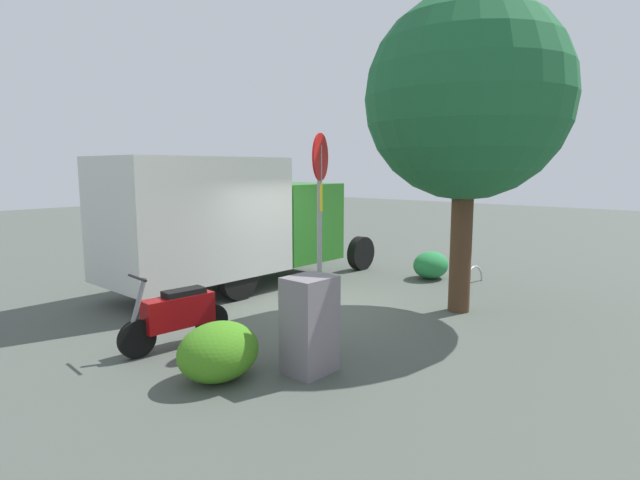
{
  "coord_description": "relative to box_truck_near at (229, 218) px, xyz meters",
  "views": [
    {
      "loc": [
        7.51,
        6.23,
        2.75
      ],
      "look_at": [
        0.6,
        0.35,
        1.44
      ],
      "focal_mm": 28.37,
      "sensor_mm": 36.0,
      "label": 1
    }
  ],
  "objects": [
    {
      "name": "ground_plane",
      "position": [
        -0.2,
        2.7,
        -1.62
      ],
      "size": [
        60.0,
        60.0,
        0.0
      ],
      "primitive_type": "plane",
      "color": "#4A5149"
    },
    {
      "name": "box_truck_near",
      "position": [
        0.0,
        0.0,
        0.0
      ],
      "size": [
        7.0,
        2.36,
        2.96
      ],
      "rotation": [
        0.0,
        0.0,
        3.12
      ],
      "color": "black",
      "rests_on": "ground"
    },
    {
      "name": "motorcycle",
      "position": [
        3.01,
        2.41,
        -1.1
      ],
      "size": [
        1.81,
        0.56,
        1.2
      ],
      "rotation": [
        0.0,
        0.0,
        -0.1
      ],
      "color": "black",
      "rests_on": "ground"
    },
    {
      "name": "stop_sign",
      "position": [
        1.05,
        3.61,
        0.58
      ],
      "size": [
        0.71,
        0.33,
        3.29
      ],
      "color": "#9E9EA3",
      "rests_on": "ground"
    },
    {
      "name": "street_tree",
      "position": [
        -1.65,
        4.83,
        2.36
      ],
      "size": [
        3.73,
        3.73,
        5.87
      ],
      "color": "#47301E",
      "rests_on": "ground"
    },
    {
      "name": "utility_cabinet",
      "position": [
        2.42,
        4.59,
        -0.96
      ],
      "size": [
        0.66,
        0.55,
        1.32
      ],
      "primitive_type": "cube",
      "rotation": [
        0.0,
        0.0,
        -0.02
      ],
      "color": "slate",
      "rests_on": "ground"
    },
    {
      "name": "bike_rack_hoop",
      "position": [
        -4.1,
        4.07,
        -1.62
      ],
      "size": [
        0.85,
        0.11,
        0.85
      ],
      "primitive_type": "torus",
      "rotation": [
        1.57,
        0.0,
        -0.07
      ],
      "color": "#B7B7BC",
      "rests_on": "ground"
    },
    {
      "name": "shrub_near_sign",
      "position": [
        3.38,
        3.86,
        -1.24
      ],
      "size": [
        1.12,
        0.92,
        0.77
      ],
      "primitive_type": "ellipsoid",
      "color": "#41831C",
      "rests_on": "ground"
    },
    {
      "name": "shrub_mid_verge",
      "position": [
        -3.89,
        3.03,
        -1.28
      ],
      "size": [
        1.0,
        0.82,
        0.68
      ],
      "primitive_type": "ellipsoid",
      "color": "#278141",
      "rests_on": "ground"
    }
  ]
}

